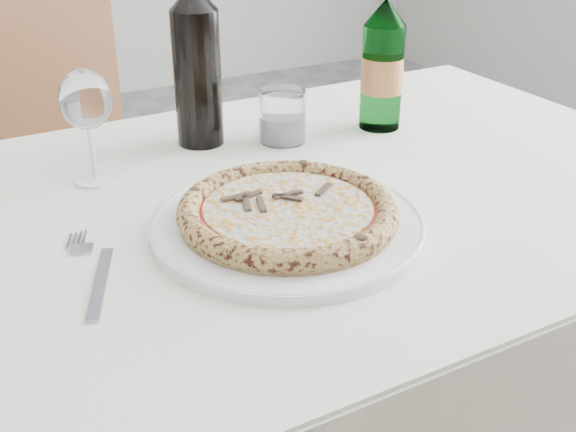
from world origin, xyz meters
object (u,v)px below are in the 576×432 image
dining_table (255,258)px  beer_bottle (383,65)px  wine_glass (86,103)px  pizza (288,212)px  tumbler (282,119)px  plate (288,224)px  chair_far (72,173)px  wine_bottle (197,64)px

dining_table → beer_bottle: bearing=27.2°
wine_glass → pizza: bearing=-56.5°
dining_table → beer_bottle: beer_bottle is taller
tumbler → pizza: bearing=-116.1°
dining_table → pizza: (-0.00, -0.10, 0.12)m
wine_glass → beer_bottle: beer_bottle is taller
plate → pizza: size_ratio=1.25×
plate → beer_bottle: bearing=39.7°
chair_far → beer_bottle: (0.42, -0.57, 0.33)m
pizza → wine_bottle: 0.35m
wine_glass → plate: bearing=-56.5°
plate → tumbler: tumbler is taller
beer_bottle → plate: bearing=-140.3°
plate → pizza: (-0.00, -0.00, 0.02)m
wine_bottle → chair_far: bearing=104.1°
dining_table → wine_bottle: 0.33m
dining_table → tumbler: (0.14, 0.18, 0.13)m
chair_far → tumbler: bearing=-66.1°
wine_glass → wine_bottle: bearing=20.1°
dining_table → plate: size_ratio=4.02×
dining_table → plate: 0.14m
pizza → tumbler: tumbler is taller
plate → wine_bottle: wine_bottle is taller
chair_far → tumbler: size_ratio=10.98×
plate → pizza: pizza is taller
dining_table → wine_bottle: size_ratio=4.56×
plate → wine_glass: (-0.18, 0.27, 0.11)m
chair_far → tumbler: (0.25, -0.56, 0.26)m
chair_far → beer_bottle: 0.79m
beer_bottle → dining_table: bearing=-152.8°
wine_glass → beer_bottle: (0.49, -0.00, -0.01)m
plate → wine_bottle: bearing=87.3°
pizza → wine_glass: bearing=123.5°
plate → wine_glass: 0.34m
wine_glass → tumbler: bearing=2.9°
chair_far → wine_glass: size_ratio=5.67×
dining_table → pizza: size_ratio=5.04×
wine_glass → tumbler: size_ratio=1.94×
pizza → wine_glass: size_ratio=1.69×
pizza → dining_table: bearing=90.0°
tumbler → beer_bottle: size_ratio=0.31×
dining_table → chair_far: bearing=98.4°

